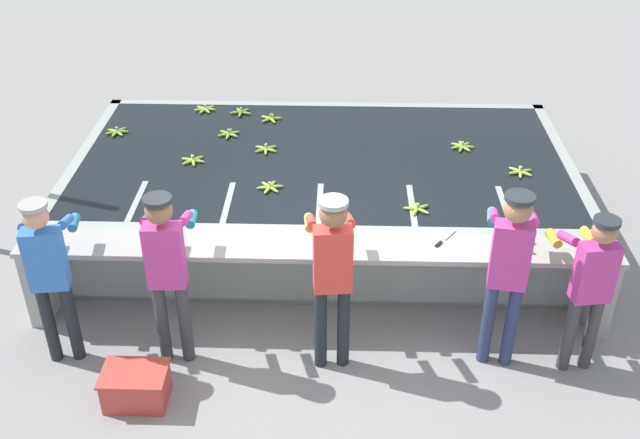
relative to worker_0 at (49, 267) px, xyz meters
The scene contains 22 objects.
ground_plane 2.49m from the worker_0, ahead, with size 80.00×80.00×0.00m, color gray.
wash_tank 3.27m from the worker_0, 45.41° to the left, with size 5.51×3.04×0.87m.
work_ledge 2.36m from the worker_0, 13.96° to the left, with size 5.51×0.45×0.87m.
worker_0 is the anchor object (origin of this frame).
worker_1 1.01m from the worker_0, ahead, with size 0.42×0.73×1.70m.
worker_2 2.41m from the worker_0, ahead, with size 0.45×0.74×1.72m.
worker_3 3.89m from the worker_0, ahead, with size 0.48×0.75×1.74m.
worker_4 4.58m from the worker_0, ahead, with size 0.47×0.73×1.56m.
banana_bunch_floating_0 3.65m from the worker_0, 63.93° to the left, with size 0.27×0.27×0.08m.
banana_bunch_floating_1 2.36m from the worker_0, 42.53° to the left, with size 0.28×0.28×0.08m.
banana_bunch_floating_2 4.82m from the worker_0, 24.58° to the left, with size 0.28×0.28×0.08m.
banana_bunch_floating_3 3.06m from the worker_0, 67.94° to the left, with size 0.27×0.28×0.08m.
banana_bunch_floating_4 3.45m from the worker_0, 20.58° to the left, with size 0.27×0.28×0.08m.
banana_bunch_floating_5 3.62m from the worker_0, 77.93° to the left, with size 0.28×0.28×0.08m.
banana_bunch_floating_6 4.64m from the worker_0, 33.97° to the left, with size 0.28×0.28×0.08m.
banana_bunch_floating_7 2.86m from the worker_0, 93.54° to the left, with size 0.28×0.28×0.08m.
banana_bunch_floating_8 2.95m from the worker_0, 56.64° to the left, with size 0.27×0.28×0.08m.
banana_bunch_floating_9 2.32m from the worker_0, 68.66° to the left, with size 0.28×0.28×0.08m.
banana_bunch_floating_10 3.67m from the worker_0, 70.55° to the left, with size 0.28×0.27×0.08m.
banana_bunch_ledge_0 4.18m from the worker_0, ahead, with size 0.25×0.25×0.08m.
knife_0 3.48m from the worker_0, 10.97° to the left, with size 0.23×0.30×0.02m.
crate 1.26m from the worker_0, 35.51° to the right, with size 0.55×0.39×0.32m.
Camera 1 is at (0.19, -5.41, 4.71)m, focal length 42.00 mm.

